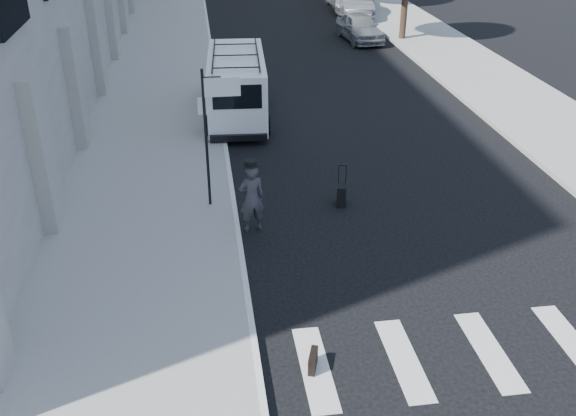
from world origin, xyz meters
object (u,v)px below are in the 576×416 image
object	(u,v)px
businessman	(252,198)
briefcase	(313,361)
parked_car_a	(360,27)
cargo_van	(237,85)
parked_car_b	(355,3)
suitcase	(341,195)

from	to	relation	value
businessman	briefcase	bearing A→B (deg)	85.22
briefcase	parked_car_a	world-z (taller)	parked_car_a
businessman	cargo_van	distance (m)	8.06
cargo_van	parked_car_a	size ratio (longest dim) A/B	1.47
parked_car_a	parked_car_b	world-z (taller)	parked_car_b
briefcase	suitcase	bearing A→B (deg)	91.26
briefcase	parked_car_b	bearing A→B (deg)	93.32
briefcase	cargo_van	world-z (taller)	cargo_van
briefcase	suitcase	size ratio (longest dim) A/B	0.42
businessman	parked_car_b	distance (m)	25.41
suitcase	cargo_van	bearing A→B (deg)	120.44
suitcase	briefcase	bearing A→B (deg)	-93.40
briefcase	parked_car_a	xyz separation A→B (m)	(6.53, 23.38, 0.51)
suitcase	businessman	bearing A→B (deg)	-144.26
businessman	briefcase	size ratio (longest dim) A/B	3.88
briefcase	cargo_van	xyz separation A→B (m)	(-0.36, 13.04, 0.96)
suitcase	parked_car_a	bearing A→B (deg)	88.21
businessman	suitcase	distance (m)	2.65
suitcase	parked_car_a	size ratio (longest dim) A/B	0.27
briefcase	suitcase	xyz separation A→B (m)	(1.80, 5.98, 0.11)
businessman	parked_car_a	size ratio (longest dim) A/B	0.43
suitcase	cargo_van	world-z (taller)	cargo_van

